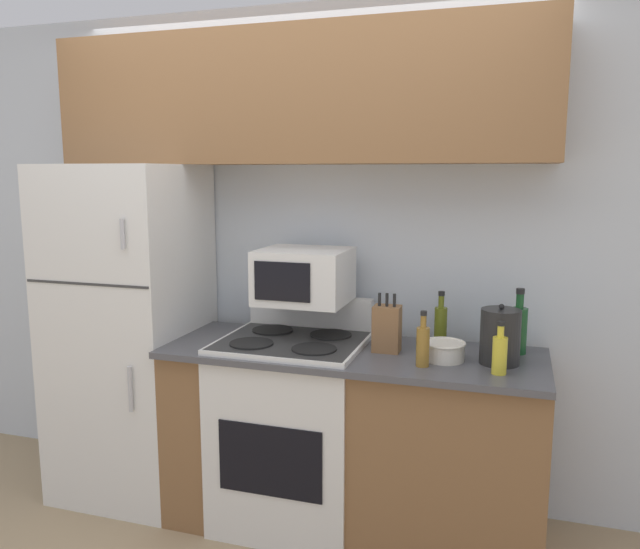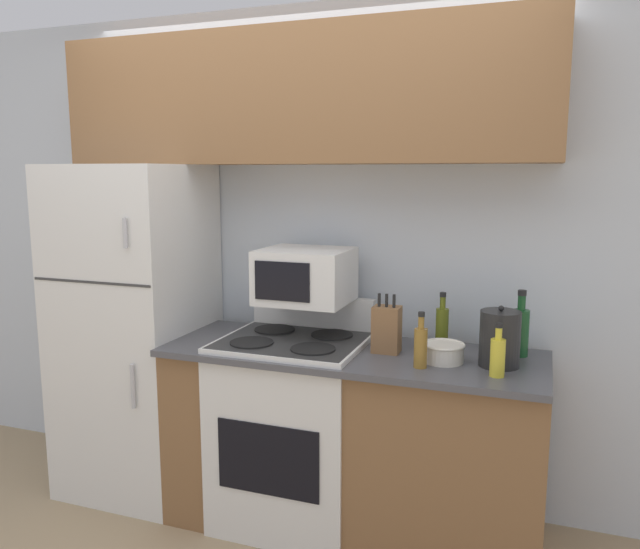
{
  "view_description": "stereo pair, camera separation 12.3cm",
  "coord_description": "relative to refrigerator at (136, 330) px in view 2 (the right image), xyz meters",
  "views": [
    {
      "loc": [
        1.05,
        -2.43,
        1.71
      ],
      "look_at": [
        0.2,
        0.27,
        1.25
      ],
      "focal_mm": 35.0,
      "sensor_mm": 36.0,
      "label": 1
    },
    {
      "loc": [
        1.17,
        -2.39,
        1.71
      ],
      "look_at": [
        0.2,
        0.27,
        1.25
      ],
      "focal_mm": 35.0,
      "sensor_mm": 36.0,
      "label": 2
    }
  ],
  "objects": [
    {
      "name": "bottle_cooking_spray",
      "position": [
        1.89,
        -0.2,
        0.11
      ],
      "size": [
        0.06,
        0.06,
        0.22
      ],
      "color": "gold",
      "rests_on": "lower_cabinets"
    },
    {
      "name": "refrigerator",
      "position": [
        0.0,
        0.0,
        0.0
      ],
      "size": [
        0.7,
        0.68,
        1.75
      ],
      "color": "white",
      "rests_on": "ground_plane"
    },
    {
      "name": "upper_cabinets",
      "position": [
        0.88,
        0.17,
        1.19
      ],
      "size": [
        2.45,
        0.34,
        0.63
      ],
      "color": "brown",
      "rests_on": "refrigerator"
    },
    {
      "name": "bowl",
      "position": [
        1.65,
        -0.07,
        0.07
      ],
      "size": [
        0.19,
        0.19,
        0.08
      ],
      "color": "silver",
      "rests_on": "lower_cabinets"
    },
    {
      "name": "ground_plane",
      "position": [
        0.88,
        -0.33,
        -0.88
      ],
      "size": [
        12.0,
        12.0,
        0.0
      ],
      "primitive_type": "plane",
      "color": "tan"
    },
    {
      "name": "microwave",
      "position": [
        0.96,
        0.06,
        0.34
      ],
      "size": [
        0.42,
        0.38,
        0.26
      ],
      "color": "white",
      "rests_on": "stove"
    },
    {
      "name": "bottle_wine_green",
      "position": [
        1.96,
        0.13,
        0.14
      ],
      "size": [
        0.08,
        0.08,
        0.3
      ],
      "color": "#194C23",
      "rests_on": "lower_cabinets"
    },
    {
      "name": "bottle_olive_oil",
      "position": [
        1.61,
        0.17,
        0.12
      ],
      "size": [
        0.06,
        0.06,
        0.26
      ],
      "color": "#5B6619",
      "rests_on": "lower_cabinets"
    },
    {
      "name": "lower_cabinets",
      "position": [
        1.23,
        -0.03,
        -0.43
      ],
      "size": [
        1.75,
        0.64,
        0.9
      ],
      "color": "brown",
      "rests_on": "ground_plane"
    },
    {
      "name": "bottle_vinegar",
      "position": [
        1.57,
        -0.19,
        0.12
      ],
      "size": [
        0.06,
        0.06,
        0.24
      ],
      "color": "olive",
      "rests_on": "lower_cabinets"
    },
    {
      "name": "knife_block",
      "position": [
        1.38,
        -0.02,
        0.13
      ],
      "size": [
        0.12,
        0.1,
        0.27
      ],
      "color": "brown",
      "rests_on": "lower_cabinets"
    },
    {
      "name": "wall_back",
      "position": [
        0.88,
        0.36,
        0.4
      ],
      "size": [
        8.0,
        0.05,
        2.55
      ],
      "color": "silver",
      "rests_on": "ground_plane"
    },
    {
      "name": "kettle",
      "position": [
        1.88,
        -0.05,
        0.14
      ],
      "size": [
        0.17,
        0.17,
        0.26
      ],
      "color": "black",
      "rests_on": "lower_cabinets"
    },
    {
      "name": "stove",
      "position": [
        0.93,
        -0.04,
        -0.4
      ],
      "size": [
        0.68,
        0.62,
        1.08
      ],
      "color": "white",
      "rests_on": "ground_plane"
    }
  ]
}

